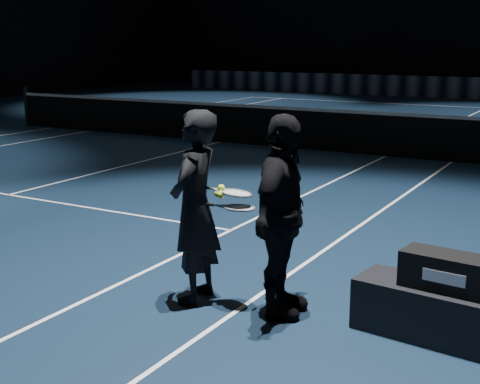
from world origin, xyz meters
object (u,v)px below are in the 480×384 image
at_px(racket_bag, 448,272).
at_px(tennis_balls, 220,192).
at_px(player_b, 281,217).
at_px(player_a, 195,207).
at_px(player_bench, 445,315).
at_px(racket_upper, 236,193).
at_px(racket_lower, 239,208).

distance_m(racket_bag, tennis_balls, 2.08).
bearing_deg(player_b, player_a, 88.22).
relative_size(player_bench, racket_upper, 2.17).
bearing_deg(player_bench, racket_lower, -166.79).
bearing_deg(tennis_balls, player_a, -172.88).
height_order(player_bench, racket_upper, racket_upper).
xyz_separation_m(player_a, tennis_balls, (0.25, 0.03, 0.16)).
relative_size(player_a, player_b, 1.00).
bearing_deg(tennis_balls, racket_lower, 4.53).
bearing_deg(racket_upper, racket_lower, -42.66).
bearing_deg(racket_upper, racket_bag, -4.61).
relative_size(player_a, racket_upper, 2.66).
bearing_deg(player_b, tennis_balls, 87.74).
bearing_deg(player_a, racket_bag, 87.21).
distance_m(racket_bag, player_a, 2.30).
height_order(racket_lower, tennis_balls, tennis_balls).
relative_size(player_a, tennis_balls, 15.05).
relative_size(player_b, tennis_balls, 15.05).
height_order(racket_bag, racket_lower, racket_lower).
height_order(player_b, racket_upper, player_b).
bearing_deg(player_a, racket_upper, 92.42).
height_order(player_bench, racket_lower, racket_lower).
xyz_separation_m(racket_bag, tennis_balls, (-2.01, -0.23, 0.48)).
bearing_deg(racket_lower, racket_bag, 0.62).
distance_m(player_a, racket_lower, 0.45).
distance_m(racket_lower, racket_upper, 0.14).
bearing_deg(player_b, racket_lower, 88.22).
distance_m(racket_bag, player_b, 1.46).
height_order(racket_upper, tennis_balls, tennis_balls).
bearing_deg(racket_upper, tennis_balls, -170.43).
bearing_deg(racket_lower, tennis_balls, 178.53).
relative_size(player_bench, player_b, 0.82).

